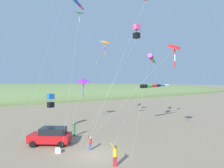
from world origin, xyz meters
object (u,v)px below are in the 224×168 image
object	(u,v)px
kite_box_yellow_midlevel	(51,101)
kite_windsock_black_fish_shape	(152,58)
person_adult_flyer	(115,154)
kite_delta_small_distant	(105,42)
kite_delta_teal_far_right	(80,13)
person_child_green_jacket	(74,128)
person_child_grey_jacket	(90,142)
kite_delta_orange_high_right	(83,82)
kite_delta_striped_overhead	(175,47)
kite_windsock_blue_topmost	(152,86)
cooler_box	(58,151)
kite_box_rainbow_low_near	(137,31)
parked_car	(51,136)

from	to	relation	value
kite_box_yellow_midlevel	kite_windsock_black_fish_shape	bearing A→B (deg)	85.16
person_adult_flyer	kite_delta_small_distant	size ratio (longest dim) A/B	0.14
kite_delta_teal_far_right	person_child_green_jacket	bearing A→B (deg)	-147.62
person_adult_flyer	kite_delta_teal_far_right	distance (m)	16.42
person_adult_flyer	person_child_grey_jacket	bearing A→B (deg)	-175.19
kite_delta_orange_high_right	kite_windsock_black_fish_shape	world-z (taller)	kite_windsock_black_fish_shape
kite_windsock_black_fish_shape	kite_delta_small_distant	bearing A→B (deg)	-103.63
kite_delta_small_distant	kite_delta_striped_overhead	bearing A→B (deg)	10.25
kite_delta_teal_far_right	kite_windsock_blue_topmost	size ratio (longest dim) A/B	0.96
person_child_grey_jacket	kite_windsock_blue_topmost	world-z (taller)	kite_windsock_blue_topmost
kite_delta_small_distant	kite_windsock_black_fish_shape	bearing A→B (deg)	76.37
cooler_box	kite_box_yellow_midlevel	size ratio (longest dim) A/B	0.12
person_adult_flyer	kite_delta_orange_high_right	world-z (taller)	kite_delta_orange_high_right
kite_box_rainbow_low_near	kite_box_yellow_midlevel	distance (m)	14.75
kite_delta_teal_far_right	kite_windsock_black_fish_shape	bearing A→B (deg)	102.84
kite_delta_small_distant	kite_box_rainbow_low_near	size ratio (longest dim) A/B	0.97
person_adult_flyer	person_child_green_jacket	size ratio (longest dim) A/B	1.02
person_adult_flyer	person_child_green_jacket	bearing A→B (deg)	-177.85
cooler_box	person_child_green_jacket	xyz separation A→B (m)	(-4.31, 2.97, 0.80)
cooler_box	kite_delta_teal_far_right	distance (m)	15.60
kite_box_yellow_midlevel	kite_delta_orange_high_right	bearing A→B (deg)	123.88
kite_delta_orange_high_right	person_child_green_jacket	bearing A→B (deg)	-27.62
person_adult_flyer	person_child_green_jacket	xyz separation A→B (m)	(-9.40, -0.35, -0.02)
person_child_green_jacket	kite_delta_striped_overhead	bearing A→B (deg)	48.84
person_child_green_jacket	kite_windsock_blue_topmost	size ratio (longest dim) A/B	0.12
kite_delta_orange_high_right	kite_delta_teal_far_right	distance (m)	12.76
person_adult_flyer	kite_delta_teal_far_right	size ratio (longest dim) A/B	0.12
person_child_grey_jacket	kite_delta_small_distant	distance (m)	17.07
person_child_grey_jacket	kite_windsock_black_fish_shape	size ratio (longest dim) A/B	0.09
parked_car	kite_windsock_blue_topmost	bearing A→B (deg)	97.56
kite_delta_striped_overhead	kite_windsock_blue_topmost	size ratio (longest dim) A/B	0.70
cooler_box	kite_delta_teal_far_right	size ratio (longest dim) A/B	0.04
parked_car	kite_delta_striped_overhead	bearing A→B (deg)	62.90
person_child_grey_jacket	kite_delta_teal_far_right	distance (m)	14.90
kite_windsock_blue_topmost	kite_delta_striped_overhead	bearing A→B (deg)	-26.68
parked_car	kite_delta_striped_overhead	distance (m)	16.61
parked_car	kite_delta_teal_far_right	size ratio (longest dim) A/B	0.30
kite_delta_teal_far_right	kite_box_yellow_midlevel	distance (m)	12.09
kite_delta_orange_high_right	kite_windsock_blue_topmost	bearing A→B (deg)	49.15
cooler_box	person_child_grey_jacket	bearing A→B (deg)	74.01
cooler_box	kite_delta_orange_high_right	xyz separation A→B (m)	(-12.46, 7.23, 6.50)
kite_delta_small_distant	kite_delta_orange_high_right	xyz separation A→B (m)	(-3.67, -2.46, -6.45)
kite_delta_orange_high_right	cooler_box	bearing A→B (deg)	-30.12
person_adult_flyer	kite_delta_striped_overhead	bearing A→B (deg)	100.39
parked_car	kite_delta_small_distant	world-z (taller)	kite_delta_small_distant
kite_delta_teal_far_right	kite_delta_orange_high_right	bearing A→B (deg)	157.10
cooler_box	kite_box_rainbow_low_near	world-z (taller)	kite_box_rainbow_low_near
kite_delta_striped_overhead	kite_windsock_blue_topmost	bearing A→B (deg)	153.32
kite_box_rainbow_low_near	kite_delta_teal_far_right	world-z (taller)	kite_delta_teal_far_right
parked_car	kite_box_rainbow_low_near	world-z (taller)	kite_box_rainbow_low_near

